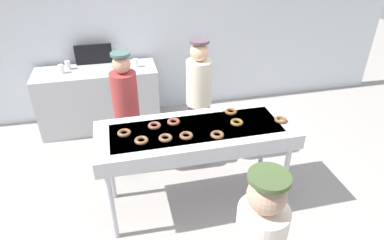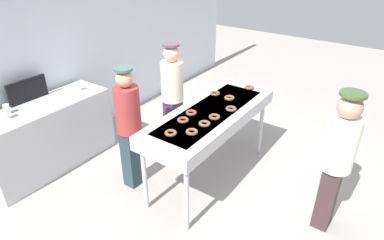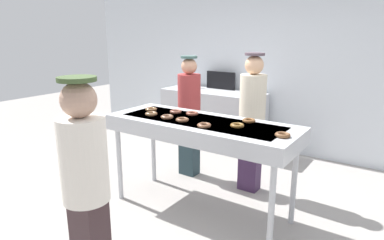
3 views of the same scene
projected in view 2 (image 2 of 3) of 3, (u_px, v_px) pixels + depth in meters
ground_plane at (209, 177)px, 4.55m from camera, size 16.00×16.00×0.00m
back_wall at (78, 46)px, 5.10m from camera, size 8.00×0.12×2.87m
fryer_conveyor at (211, 117)px, 4.10m from camera, size 2.05×0.76×1.03m
chocolate_donut_0 at (192, 132)px, 3.58m from camera, size 0.15×0.15×0.04m
chocolate_donut_1 at (171, 133)px, 3.56m from camera, size 0.17×0.17×0.04m
chocolate_donut_2 at (191, 113)px, 3.98m from camera, size 0.16×0.16×0.04m
chocolate_donut_3 at (215, 93)px, 4.48m from camera, size 0.19×0.19×0.04m
chocolate_donut_4 at (204, 124)px, 3.74m from camera, size 0.19×0.19×0.04m
chocolate_donut_5 at (183, 120)px, 3.82m from camera, size 0.18×0.18×0.04m
chocolate_donut_6 at (249, 87)px, 4.66m from camera, size 0.15×0.15×0.04m
chocolate_donut_7 at (214, 117)px, 3.89m from camera, size 0.18×0.18×0.04m
chocolate_donut_8 at (231, 109)px, 4.07m from camera, size 0.19×0.19×0.04m
chocolate_donut_9 at (229, 98)px, 4.35m from camera, size 0.17×0.17×0.04m
worker_baker at (129, 125)px, 4.03m from camera, size 0.30×0.30×1.62m
worker_assistant at (172, 95)px, 4.66m from camera, size 0.31×0.31×1.69m
customer_waiting at (337, 157)px, 3.37m from camera, size 0.32×0.32×1.64m
prep_counter at (49, 136)px, 4.59m from camera, size 1.77×0.62×0.96m
paper_cup_0 at (6, 114)px, 4.00m from camera, size 0.07×0.07×0.12m
paper_cup_1 at (7, 109)px, 4.12m from camera, size 0.07×0.07×0.12m
paper_cup_2 at (79, 87)px, 4.75m from camera, size 0.07×0.07×0.12m
menu_display at (27, 90)px, 4.42m from camera, size 0.54×0.04×0.30m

